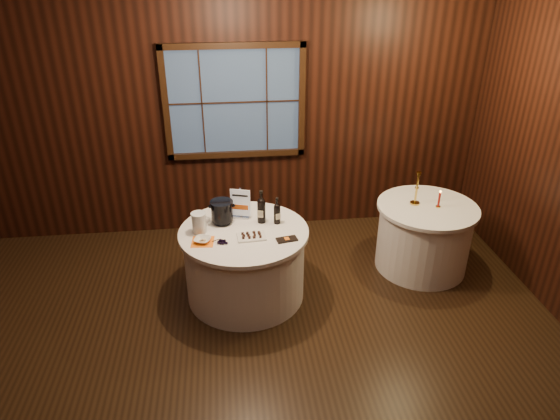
{
  "coord_description": "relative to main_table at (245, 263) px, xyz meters",
  "views": [
    {
      "loc": [
        -0.14,
        -3.26,
        3.2
      ],
      "look_at": [
        0.35,
        0.9,
        1.02
      ],
      "focal_mm": 32.0,
      "sensor_mm": 36.0,
      "label": 1
    }
  ],
  "objects": [
    {
      "name": "port_bottle_right",
      "position": [
        0.34,
        0.11,
        0.5
      ],
      "size": [
        0.07,
        0.07,
        0.28
      ],
      "rotation": [
        0.0,
        0.0,
        0.24
      ],
      "color": "black",
      "rests_on": "main_table"
    },
    {
      "name": "orange_napkin",
      "position": [
        -0.4,
        -0.18,
        0.38
      ],
      "size": [
        0.22,
        0.22,
        0.0
      ],
      "primitive_type": "cube",
      "rotation": [
        0.0,
        0.0,
        -0.08
      ],
      "color": "orange",
      "rests_on": "main_table"
    },
    {
      "name": "brass_candlestick",
      "position": [
        1.87,
        0.36,
        0.52
      ],
      "size": [
        0.11,
        0.11,
        0.37
      ],
      "color": "gold",
      "rests_on": "side_table"
    },
    {
      "name": "ice_bucket",
      "position": [
        -0.2,
        0.18,
        0.51
      ],
      "size": [
        0.23,
        0.23,
        0.24
      ],
      "color": "black",
      "rests_on": "main_table"
    },
    {
      "name": "cracker_bowl",
      "position": [
        -0.4,
        -0.18,
        0.4
      ],
      "size": [
        0.19,
        0.19,
        0.04
      ],
      "primitive_type": "imported",
      "rotation": [
        0.0,
        0.0,
        -0.34
      ],
      "color": "white",
      "rests_on": "orange_napkin"
    },
    {
      "name": "side_table",
      "position": [
        2.0,
        0.3,
        0.0
      ],
      "size": [
        1.08,
        1.08,
        0.77
      ],
      "color": "white",
      "rests_on": "ground"
    },
    {
      "name": "ground",
      "position": [
        0.0,
        -1.0,
        -0.39
      ],
      "size": [
        6.0,
        6.0,
        0.0
      ],
      "primitive_type": "plane",
      "color": "black",
      "rests_on": "ground"
    },
    {
      "name": "chocolate_plate",
      "position": [
        0.07,
        -0.15,
        0.4
      ],
      "size": [
        0.28,
        0.2,
        0.04
      ],
      "rotation": [
        0.0,
        0.0,
        0.07
      ],
      "color": "white",
      "rests_on": "main_table"
    },
    {
      "name": "red_candle",
      "position": [
        2.09,
        0.26,
        0.46
      ],
      "size": [
        0.05,
        0.05,
        0.2
      ],
      "color": "gold",
      "rests_on": "side_table"
    },
    {
      "name": "glass_pitcher",
      "position": [
        -0.42,
        0.01,
        0.49
      ],
      "size": [
        0.19,
        0.15,
        0.21
      ],
      "rotation": [
        0.0,
        0.0,
        0.39
      ],
      "color": "silver",
      "rests_on": "main_table"
    },
    {
      "name": "back_wall",
      "position": [
        0.0,
        1.48,
        1.16
      ],
      "size": [
        6.0,
        0.1,
        3.0
      ],
      "color": "black",
      "rests_on": "ground"
    },
    {
      "name": "chocolate_box",
      "position": [
        0.4,
        -0.24,
        0.39
      ],
      "size": [
        0.21,
        0.13,
        0.02
      ],
      "primitive_type": "cube",
      "rotation": [
        0.0,
        0.0,
        0.18
      ],
      "color": "black",
      "rests_on": "main_table"
    },
    {
      "name": "port_bottle_left",
      "position": [
        0.19,
        0.15,
        0.53
      ],
      "size": [
        0.08,
        0.1,
        0.35
      ],
      "rotation": [
        0.0,
        0.0,
        -0.36
      ],
      "color": "black",
      "rests_on": "main_table"
    },
    {
      "name": "grape_bunch",
      "position": [
        -0.21,
        -0.21,
        0.4
      ],
      "size": [
        0.17,
        0.1,
        0.04
      ],
      "rotation": [
        0.0,
        0.0,
        -0.42
      ],
      "color": "black",
      "rests_on": "main_table"
    },
    {
      "name": "main_table",
      "position": [
        0.0,
        0.0,
        0.0
      ],
      "size": [
        1.28,
        1.28,
        0.77
      ],
      "color": "white",
      "rests_on": "ground"
    },
    {
      "name": "sign_stand",
      "position": [
        -0.01,
        0.27,
        0.5
      ],
      "size": [
        0.2,
        0.14,
        0.33
      ],
      "rotation": [
        0.0,
        0.0,
        -0.3
      ],
      "color": "#B2B2B9",
      "rests_on": "main_table"
    }
  ]
}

